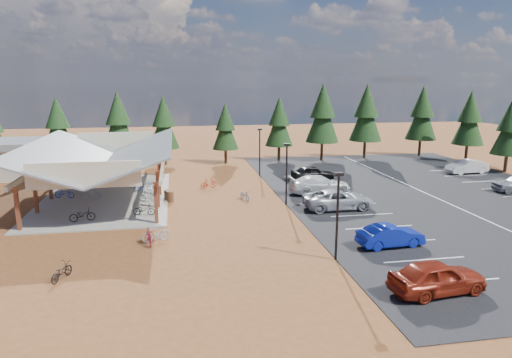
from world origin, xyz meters
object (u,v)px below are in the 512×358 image
(bike_1, at_px, (92,194))
(car_3, at_px, (320,185))
(bike_0, at_px, (82,215))
(lamp_post_0, at_px, (337,210))
(lamp_post_1, at_px, (287,170))
(trash_bin_0, at_px, (170,197))
(car_1, at_px, (390,236))
(car_0, at_px, (437,277))
(bike_6, at_px, (144,186))
(bike_12, at_px, (61,272))
(bike_11, at_px, (149,237))
(bike_14, at_px, (245,195))
(bike_5, at_px, (148,196))
(bike_15, at_px, (209,183))
(car_9, at_px, (467,167))
(lamp_post_2, at_px, (260,148))
(bike_7, at_px, (131,176))
(bike_4, at_px, (144,210))
(car_4, at_px, (313,173))
(bike_13, at_px, (156,234))
(bike_3, at_px, (96,179))
(trash_bin_1, at_px, (168,195))
(car_2, at_px, (338,199))
(bike_2, at_px, (64,193))
(bike_pavilion, at_px, (104,155))

(bike_1, height_order, car_3, car_3)
(bike_0, bearing_deg, lamp_post_0, -133.80)
(lamp_post_1, distance_m, trash_bin_0, 10.18)
(bike_1, distance_m, car_1, 25.05)
(car_0, bearing_deg, bike_6, 26.36)
(car_0, bearing_deg, bike_12, 68.80)
(bike_11, distance_m, bike_14, 12.43)
(bike_0, height_order, bike_5, bike_0)
(car_1, bearing_deg, bike_15, 24.45)
(lamp_post_0, xyz_separation_m, car_9, (22.69, 20.98, -2.17))
(lamp_post_2, height_order, bike_0, lamp_post_2)
(bike_7, bearing_deg, lamp_post_1, -111.37)
(bike_4, distance_m, car_4, 19.12)
(bike_0, bearing_deg, bike_5, -54.67)
(lamp_post_1, bearing_deg, bike_6, 150.27)
(bike_14, bearing_deg, bike_7, 120.84)
(lamp_post_2, xyz_separation_m, bike_14, (-3.12, -9.75, -2.56))
(bike_12, bearing_deg, bike_13, -111.16)
(car_4, bearing_deg, bike_5, 105.93)
(bike_15, relative_size, car_1, 0.43)
(bike_7, bearing_deg, trash_bin_0, -136.33)
(lamp_post_0, relative_size, bike_4, 3.11)
(lamp_post_1, xyz_separation_m, car_9, (22.69, 8.98, -2.17))
(bike_6, bearing_deg, bike_3, 49.75)
(trash_bin_1, relative_size, bike_5, 0.58)
(bike_0, bearing_deg, lamp_post_2, -59.73)
(car_2, bearing_deg, bike_13, 108.83)
(bike_13, relative_size, car_9, 0.39)
(bike_3, bearing_deg, bike_13, -149.32)
(trash_bin_0, relative_size, bike_5, 0.58)
(car_2, bearing_deg, lamp_post_0, 158.11)
(car_3, xyz_separation_m, car_9, (18.79, 5.85, -0.05))
(lamp_post_0, bearing_deg, trash_bin_1, 122.49)
(bike_5, bearing_deg, bike_3, 53.61)
(bike_0, xyz_separation_m, bike_13, (5.42, -5.06, -0.02))
(bike_2, height_order, bike_11, bike_11)
(bike_3, height_order, bike_13, bike_13)
(trash_bin_1, distance_m, bike_12, 16.18)
(lamp_post_1, height_order, car_0, lamp_post_1)
(bike_14, relative_size, car_3, 0.28)
(trash_bin_1, height_order, bike_7, bike_7)
(car_1, bearing_deg, bike_2, 49.98)
(bike_0, xyz_separation_m, bike_6, (3.83, 8.88, -0.03))
(bike_13, distance_m, car_2, 15.00)
(bike_4, xyz_separation_m, bike_7, (-2.10, 12.70, 0.02))
(bike_11, bearing_deg, trash_bin_0, 71.52)
(bike_pavilion, distance_m, bike_13, 13.42)
(bike_2, height_order, bike_15, bike_15)
(bike_12, bearing_deg, bike_4, -86.09)
(car_0, bearing_deg, lamp_post_1, 4.81)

